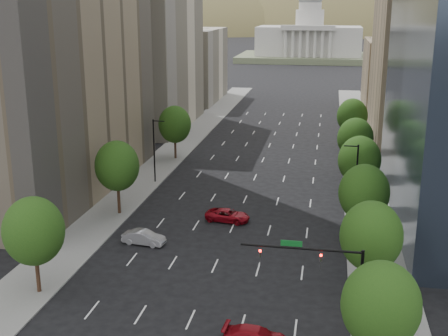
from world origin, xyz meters
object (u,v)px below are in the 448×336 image
Objects in this scene: traffic_signal at (327,271)px; capitol at (309,41)px; car_silver at (144,237)px; car_red_far at (228,215)px.

capitol reaches higher than traffic_signal.
car_red_far is at bearing -35.63° from car_silver.
car_red_far is (-11.39, 21.99, -4.46)m from traffic_signal.
car_red_far is (-0.86, -197.72, -7.87)m from capitol.
car_silver is at bearing -92.31° from capitol.
car_silver is (-18.84, 13.83, -4.43)m from traffic_signal.
capitol is (-10.53, 219.71, 3.40)m from traffic_signal.
car_silver is at bearing 143.73° from traffic_signal.
traffic_signal is at bearing -119.50° from car_silver.
traffic_signal is at bearing -145.32° from car_red_far.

